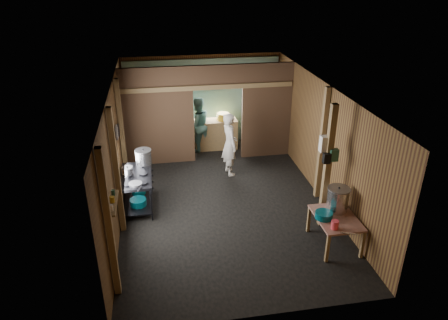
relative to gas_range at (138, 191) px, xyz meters
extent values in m
cube|color=black|center=(1.88, -0.03, -0.39)|extent=(4.50, 7.00, 0.00)
cube|color=#3F3B39|center=(1.88, -0.03, 2.21)|extent=(4.50, 7.00, 0.00)
cube|color=brown|center=(1.88, 3.47, 0.91)|extent=(4.50, 0.00, 2.60)
cube|color=brown|center=(1.88, -3.53, 0.91)|extent=(4.50, 0.00, 2.60)
cube|color=brown|center=(-0.37, -0.03, 0.91)|extent=(0.00, 7.00, 2.60)
cube|color=brown|center=(4.13, -0.03, 0.91)|extent=(0.00, 7.00, 2.60)
cube|color=#3E2C1E|center=(0.55, 2.17, 0.91)|extent=(1.85, 0.10, 2.60)
cube|color=#3E2C1E|center=(3.46, 2.17, 0.91)|extent=(1.35, 0.10, 2.60)
cube|color=#3E2C1E|center=(2.13, 2.17, 1.91)|extent=(1.30, 0.10, 0.60)
cube|color=#70A09A|center=(1.88, 3.41, 0.86)|extent=(4.40, 0.06, 2.50)
cube|color=olive|center=(2.18, 2.92, 0.03)|extent=(1.20, 0.50, 0.85)
cylinder|color=white|center=(2.13, 3.37, 1.51)|extent=(0.20, 0.03, 0.20)
cube|color=olive|center=(-0.30, -2.63, 0.91)|extent=(0.10, 0.12, 2.60)
cube|color=olive|center=(-0.30, -0.83, 0.91)|extent=(0.10, 0.12, 2.60)
cube|color=olive|center=(-0.30, 1.17, 0.91)|extent=(0.10, 0.12, 2.60)
cube|color=olive|center=(4.06, -0.23, 0.91)|extent=(0.10, 0.12, 2.60)
cube|color=olive|center=(3.73, -1.33, 0.91)|extent=(0.12, 0.12, 2.60)
cube|color=olive|center=(1.88, 2.12, 1.66)|extent=(4.40, 0.12, 0.12)
cylinder|color=gray|center=(-0.33, 0.37, 1.26)|extent=(0.03, 0.34, 0.34)
cylinder|color=black|center=(-0.33, 0.77, 1.16)|extent=(0.03, 0.30, 0.30)
cube|color=olive|center=(-0.27, -2.13, 1.01)|extent=(0.14, 0.80, 0.03)
cylinder|color=white|center=(-0.27, -2.38, 1.07)|extent=(0.07, 0.07, 0.10)
cylinder|color=gold|center=(-0.27, -2.13, 1.07)|extent=(0.08, 0.08, 0.10)
cylinder|color=#28583F|center=(-0.27, -1.91, 1.07)|extent=(0.06, 0.06, 0.10)
cube|color=white|center=(3.68, -1.25, 1.39)|extent=(0.22, 0.15, 0.32)
cube|color=#28583F|center=(3.80, -1.39, 1.21)|extent=(0.16, 0.12, 0.24)
cube|color=black|center=(3.66, -1.41, 1.16)|extent=(0.14, 0.10, 0.20)
cylinder|color=#044F59|center=(0.00, -0.20, -0.17)|extent=(0.35, 0.35, 0.15)
cylinder|color=#044F59|center=(0.00, 0.30, -0.18)|extent=(0.31, 0.31, 0.12)
cylinder|color=#044F59|center=(3.46, -1.99, 0.27)|extent=(0.40, 0.40, 0.12)
cylinder|color=#F93F4B|center=(3.52, -2.34, 0.29)|extent=(0.17, 0.17, 0.16)
cube|color=silver|center=(3.71, -2.53, 0.22)|extent=(0.29, 0.14, 0.01)
cylinder|color=gold|center=(2.39, 2.92, 0.55)|extent=(0.36, 0.36, 0.20)
imported|color=beige|center=(2.28, 1.25, 0.42)|extent=(0.48, 0.65, 1.62)
imported|color=slate|center=(1.65, 2.83, 0.39)|extent=(0.91, 0.81, 1.57)
camera|label=1|loc=(0.54, -8.03, 4.50)|focal=33.00mm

